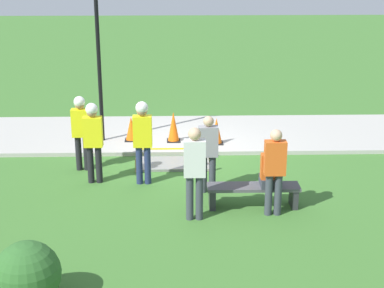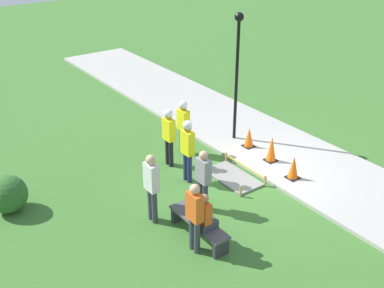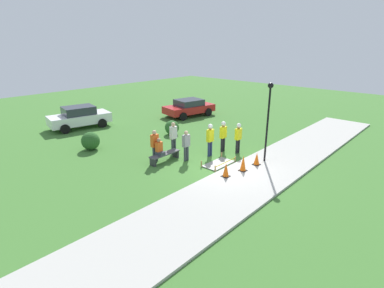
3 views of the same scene
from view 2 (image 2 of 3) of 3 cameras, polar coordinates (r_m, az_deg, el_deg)
ground_plane at (r=13.90m, az=7.49°, el=-3.72°), size 60.00×60.00×0.00m
sidewalk at (r=14.89m, az=12.03°, el=-1.69°), size 28.00×3.19×0.10m
wet_concrete_patch at (r=13.68m, az=4.84°, el=-3.93°), size 1.74×0.94×0.33m
traffic_cone_near_patch at (r=13.59m, az=11.94°, el=-2.75°), size 0.34×0.34×0.67m
traffic_cone_far_patch at (r=14.36m, az=9.41°, el=-0.59°), size 0.34×0.34×0.79m
traffic_cone_sidewalk_edge at (r=15.15m, az=6.77°, el=0.79°), size 0.34×0.34×0.64m
park_bench at (r=11.24m, az=0.80°, el=-9.59°), size 1.82×0.44×0.45m
person_seated_on_bench at (r=10.74m, az=1.55°, el=-8.39°), size 0.36×0.44×0.89m
worker_supervisor at (r=14.54m, az=-1.04°, el=2.54°), size 0.40×0.25×1.74m
worker_assistant at (r=13.86m, az=-2.76°, el=1.39°), size 0.40×0.26×1.79m
worker_trainee at (r=13.00m, az=-0.54°, el=-0.17°), size 0.40×0.27×1.84m
bystander_in_orange_shirt at (r=10.47m, az=0.32°, el=-8.30°), size 0.40×0.23×1.72m
bystander_in_gray_shirt at (r=11.42m, az=-4.81°, el=-4.77°), size 0.40×0.24×1.81m
bystander_in_white_shirt at (r=11.86m, az=1.34°, el=-3.97°), size 0.40×0.22×1.65m
lamppost_near at (r=14.85m, az=5.40°, el=9.96°), size 0.28×0.28×4.05m
shrub_rounded_near at (r=12.88m, az=-20.97°, el=-5.58°), size 0.97×0.97×0.97m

